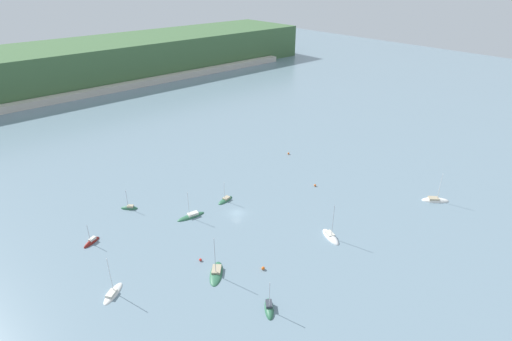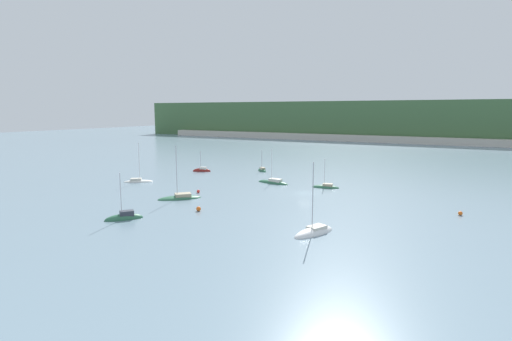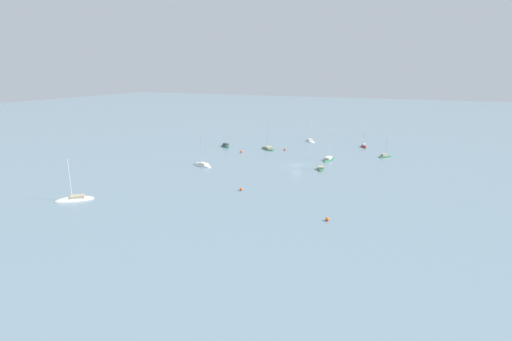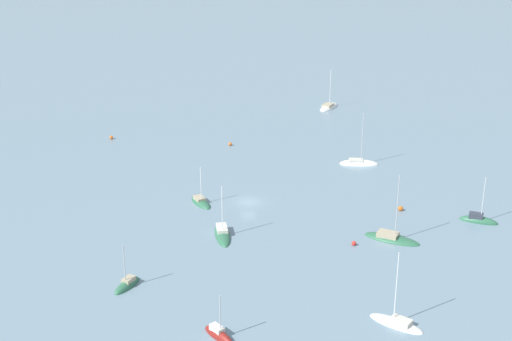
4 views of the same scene
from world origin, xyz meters
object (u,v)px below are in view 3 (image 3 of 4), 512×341
sailboat_1 (321,169)px  sailboat_8 (364,147)px  sailboat_0 (310,141)px  mooring_buoy_0 (327,219)px  mooring_buoy_3 (241,189)px  sailboat_6 (385,157)px  sailboat_5 (225,146)px  mooring_buoy_2 (285,150)px  sailboat_7 (268,149)px  sailboat_2 (202,166)px  sailboat_4 (75,200)px  mooring_buoy_1 (241,151)px  sailboat_3 (329,160)px

sailboat_1 → sailboat_8: size_ratio=1.09×
sailboat_0 → mooring_buoy_0: (82.01, 26.27, 0.26)m
sailboat_8 → mooring_buoy_3: bearing=140.5°
sailboat_6 → sailboat_5: bearing=138.2°
sailboat_0 → mooring_buoy_2: size_ratio=14.80×
sailboat_7 → mooring_buoy_3: bearing=147.7°
sailboat_7 → mooring_buoy_0: (60.86, 36.09, 0.26)m
sailboat_1 → sailboat_7: size_ratio=0.65×
sailboat_2 → sailboat_4: size_ratio=1.09×
sailboat_5 → mooring_buoy_2: 22.67m
sailboat_4 → sailboat_8: sailboat_4 is taller
mooring_buoy_0 → sailboat_6: bearing=176.3°
sailboat_1 → sailboat_6: sailboat_1 is taller
sailboat_1 → mooring_buoy_1: 33.56m
sailboat_1 → sailboat_7: sailboat_7 is taller
sailboat_1 → sailboat_7: bearing=36.5°
sailboat_8 → mooring_buoy_1: (26.93, -37.45, 0.31)m
sailboat_8 → mooring_buoy_2: sailboat_8 is taller
sailboat_5 → sailboat_7: bearing=-135.4°
sailboat_0 → sailboat_2: (52.68, -18.48, -0.05)m
sailboat_6 → mooring_buoy_3: size_ratio=10.00×
sailboat_0 → mooring_buoy_0: 86.12m
sailboat_3 → mooring_buoy_3: size_ratio=12.71×
sailboat_1 → sailboat_6: size_ratio=1.03×
sailboat_4 → sailboat_7: (-70.62, 18.04, 0.03)m
sailboat_8 → mooring_buoy_2: (17.44, -24.91, 0.24)m
sailboat_2 → mooring_buoy_1: 22.36m
sailboat_1 → mooring_buoy_3: bearing=143.6°
mooring_buoy_2 → mooring_buoy_3: size_ratio=0.97×
sailboat_5 → sailboat_7: (-1.93, 16.28, -0.01)m
mooring_buoy_2 → mooring_buoy_3: mooring_buoy_3 is taller
sailboat_6 → mooring_buoy_0: size_ratio=9.43×
sailboat_2 → sailboat_3: (-22.77, 32.97, 0.04)m
sailboat_0 → sailboat_3: (29.90, 14.49, -0.01)m
mooring_buoy_0 → mooring_buoy_1: 66.72m
sailboat_0 → mooring_buoy_2: bearing=-46.3°
sailboat_5 → sailboat_8: size_ratio=1.27×
sailboat_2 → sailboat_8: 63.30m
sailboat_0 → sailboat_3: bearing=-10.9°
sailboat_0 → sailboat_3: size_ratio=1.13×
mooring_buoy_3 → sailboat_1: bearing=156.1°
mooring_buoy_2 → mooring_buoy_0: bearing=26.0°
sailboat_6 → sailboat_7: bearing=137.3°
sailboat_8 → sailboat_4: bearing=126.8°
sailboat_7 → sailboat_8: (-17.64, 31.20, -0.01)m
sailboat_7 → mooring_buoy_2: 6.30m
sailboat_0 → mooring_buoy_1: size_ratio=12.31×
sailboat_1 → sailboat_3: sailboat_3 is taller
mooring_buoy_0 → mooring_buoy_2: (-61.06, -29.80, -0.03)m
sailboat_8 → mooring_buoy_0: sailboat_8 is taller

